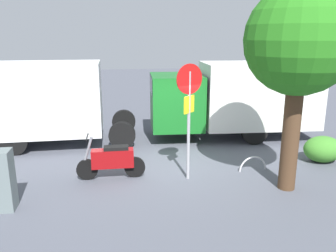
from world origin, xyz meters
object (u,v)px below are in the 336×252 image
object	(u,v)px
box_truck_near	(232,96)
bike_rack_hoop	(253,170)
stop_sign	(189,104)
motorcycle	(112,160)
street_tree	(299,43)

from	to	relation	value
box_truck_near	bike_rack_hoop	world-z (taller)	box_truck_near
stop_sign	bike_rack_hoop	world-z (taller)	stop_sign
box_truck_near	motorcycle	world-z (taller)	box_truck_near
motorcycle	stop_sign	world-z (taller)	stop_sign
box_truck_near	street_tree	xyz separation A→B (m)	(0.12, 4.55, 1.99)
stop_sign	motorcycle	bearing A→B (deg)	-10.41
stop_sign	bike_rack_hoop	bearing A→B (deg)	-172.10
motorcycle	street_tree	distance (m)	5.41
street_tree	bike_rack_hoop	world-z (taller)	street_tree
box_truck_near	stop_sign	distance (m)	4.35
box_truck_near	motorcycle	bearing A→B (deg)	40.13
street_tree	motorcycle	bearing A→B (deg)	-17.27
stop_sign	bike_rack_hoop	size ratio (longest dim) A/B	3.58
box_truck_near	motorcycle	size ratio (longest dim) A/B	4.20
bike_rack_hoop	stop_sign	bearing A→B (deg)	7.90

